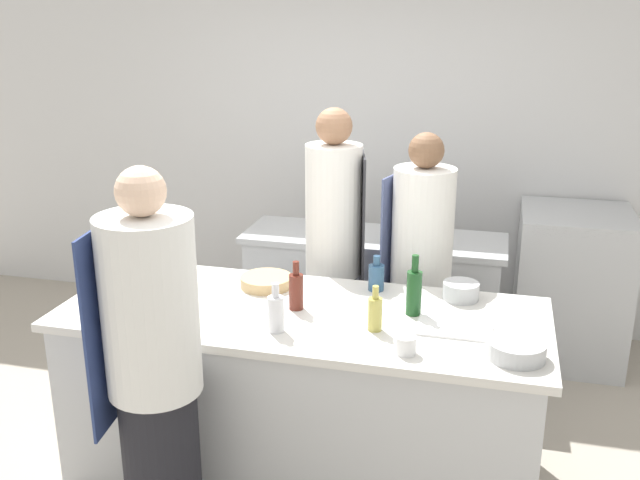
{
  "coord_description": "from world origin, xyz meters",
  "views": [
    {
      "loc": [
        0.88,
        -3.06,
        2.3
      ],
      "look_at": [
        0.0,
        0.35,
        1.16
      ],
      "focal_mm": 40.0,
      "sensor_mm": 36.0,
      "label": 1
    }
  ],
  "objects_px": {
    "bottle_wine": "(296,290)",
    "bottle_cooking_oil": "(376,276)",
    "bowl_prep_small": "(516,350)",
    "bowl_ceramic_blue": "(125,294)",
    "bottle_olive_oil": "(165,275)",
    "oven_range": "(570,286)",
    "bottle_water": "(276,312)",
    "chef_at_prep_near": "(154,374)",
    "bottle_vinegar": "(414,291)",
    "bowl_mixing_large": "(266,281)",
    "bowl_wooden_salad": "(461,291)",
    "chef_at_pass_far": "(420,279)",
    "cup": "(406,345)",
    "chef_at_stove": "(334,259)",
    "bottle_sauce": "(375,313)"
  },
  "relations": [
    {
      "from": "bottle_wine",
      "to": "bowl_wooden_salad",
      "type": "bearing_deg",
      "value": 22.86
    },
    {
      "from": "bottle_olive_oil",
      "to": "bowl_prep_small",
      "type": "xyz_separation_m",
      "value": [
        1.75,
        -0.32,
        -0.05
      ]
    },
    {
      "from": "oven_range",
      "to": "bottle_water",
      "type": "xyz_separation_m",
      "value": [
        -1.45,
        -1.97,
        0.49
      ]
    },
    {
      "from": "bowl_prep_small",
      "to": "bowl_ceramic_blue",
      "type": "bearing_deg",
      "value": 175.95
    },
    {
      "from": "bowl_mixing_large",
      "to": "bowl_prep_small",
      "type": "relative_size",
      "value": 1.11
    },
    {
      "from": "bottle_vinegar",
      "to": "bowl_mixing_large",
      "type": "bearing_deg",
      "value": 168.43
    },
    {
      "from": "bowl_wooden_salad",
      "to": "cup",
      "type": "relative_size",
      "value": 2.0
    },
    {
      "from": "oven_range",
      "to": "bowl_prep_small",
      "type": "distance_m",
      "value": 2.05
    },
    {
      "from": "bottle_olive_oil",
      "to": "bottle_cooking_oil",
      "type": "bearing_deg",
      "value": 15.31
    },
    {
      "from": "oven_range",
      "to": "bottle_water",
      "type": "distance_m",
      "value": 2.49
    },
    {
      "from": "chef_at_pass_far",
      "to": "bottle_sauce",
      "type": "distance_m",
      "value": 0.9
    },
    {
      "from": "bottle_vinegar",
      "to": "bottle_water",
      "type": "distance_m",
      "value": 0.67
    },
    {
      "from": "bottle_vinegar",
      "to": "bottle_water",
      "type": "relative_size",
      "value": 1.29
    },
    {
      "from": "oven_range",
      "to": "bottle_vinegar",
      "type": "height_order",
      "value": "bottle_vinegar"
    },
    {
      "from": "chef_at_stove",
      "to": "bowl_ceramic_blue",
      "type": "distance_m",
      "value": 1.24
    },
    {
      "from": "bowl_ceramic_blue",
      "to": "bottle_wine",
      "type": "bearing_deg",
      "value": 8.76
    },
    {
      "from": "chef_at_stove",
      "to": "bottle_wine",
      "type": "height_order",
      "value": "chef_at_stove"
    },
    {
      "from": "chef_at_pass_far",
      "to": "cup",
      "type": "xyz_separation_m",
      "value": [
        0.07,
        -1.08,
        0.11
      ]
    },
    {
      "from": "bowl_prep_small",
      "to": "oven_range",
      "type": "bearing_deg",
      "value": 78.51
    },
    {
      "from": "bottle_olive_oil",
      "to": "cup",
      "type": "relative_size",
      "value": 2.43
    },
    {
      "from": "oven_range",
      "to": "bowl_prep_small",
      "type": "bearing_deg",
      "value": -101.49
    },
    {
      "from": "bowl_ceramic_blue",
      "to": "chef_at_stove",
      "type": "bearing_deg",
      "value": 46.0
    },
    {
      "from": "bottle_wine",
      "to": "bottle_sauce",
      "type": "height_order",
      "value": "bottle_wine"
    },
    {
      "from": "bottle_olive_oil",
      "to": "bottle_cooking_oil",
      "type": "height_order",
      "value": "bottle_olive_oil"
    },
    {
      "from": "bottle_wine",
      "to": "bowl_wooden_salad",
      "type": "height_order",
      "value": "bottle_wine"
    },
    {
      "from": "chef_at_stove",
      "to": "bottle_cooking_oil",
      "type": "distance_m",
      "value": 0.54
    },
    {
      "from": "bottle_sauce",
      "to": "bottle_water",
      "type": "height_order",
      "value": "bottle_water"
    },
    {
      "from": "bowl_wooden_salad",
      "to": "chef_at_pass_far",
      "type": "bearing_deg",
      "value": 121.29
    },
    {
      "from": "bowl_mixing_large",
      "to": "bowl_ceramic_blue",
      "type": "height_order",
      "value": "bowl_ceramic_blue"
    },
    {
      "from": "bottle_wine",
      "to": "bottle_sauce",
      "type": "relative_size",
      "value": 1.14
    },
    {
      "from": "bottle_wine",
      "to": "bottle_cooking_oil",
      "type": "bearing_deg",
      "value": 45.47
    },
    {
      "from": "chef_at_prep_near",
      "to": "bottle_vinegar",
      "type": "relative_size",
      "value": 5.84
    },
    {
      "from": "bottle_olive_oil",
      "to": "bottle_water",
      "type": "height_order",
      "value": "bottle_water"
    },
    {
      "from": "bottle_wine",
      "to": "bottle_cooking_oil",
      "type": "distance_m",
      "value": 0.48
    },
    {
      "from": "chef_at_pass_far",
      "to": "bottle_sauce",
      "type": "xyz_separation_m",
      "value": [
        -0.1,
        -0.88,
        0.15
      ]
    },
    {
      "from": "bottle_wine",
      "to": "bowl_prep_small",
      "type": "bearing_deg",
      "value": -14.34
    },
    {
      "from": "bowl_mixing_large",
      "to": "bowl_wooden_salad",
      "type": "xyz_separation_m",
      "value": [
        1.0,
        0.08,
        0.02
      ]
    },
    {
      "from": "cup",
      "to": "bottle_olive_oil",
      "type": "bearing_deg",
      "value": 163.2
    },
    {
      "from": "chef_at_stove",
      "to": "bottle_vinegar",
      "type": "xyz_separation_m",
      "value": [
        0.55,
        -0.68,
        0.12
      ]
    },
    {
      "from": "bottle_water",
      "to": "cup",
      "type": "relative_size",
      "value": 2.57
    },
    {
      "from": "bottle_vinegar",
      "to": "bowl_prep_small",
      "type": "xyz_separation_m",
      "value": [
        0.47,
        -0.34,
        -0.08
      ]
    },
    {
      "from": "oven_range",
      "to": "bowl_prep_small",
      "type": "height_order",
      "value": "oven_range"
    },
    {
      "from": "chef_at_prep_near",
      "to": "bottle_olive_oil",
      "type": "relative_size",
      "value": 7.98
    },
    {
      "from": "bowl_mixing_large",
      "to": "bottle_cooking_oil",
      "type": "bearing_deg",
      "value": 9.75
    },
    {
      "from": "bottle_sauce",
      "to": "bowl_prep_small",
      "type": "relative_size",
      "value": 0.87
    },
    {
      "from": "bottle_olive_oil",
      "to": "chef_at_pass_far",
      "type": "bearing_deg",
      "value": 29.03
    },
    {
      "from": "bottle_olive_oil",
      "to": "bowl_ceramic_blue",
      "type": "relative_size",
      "value": 0.86
    },
    {
      "from": "bottle_cooking_oil",
      "to": "cup",
      "type": "bearing_deg",
      "value": -69.87
    },
    {
      "from": "chef_at_pass_far",
      "to": "bottle_olive_oil",
      "type": "xyz_separation_m",
      "value": [
        -1.24,
        -0.69,
        0.16
      ]
    },
    {
      "from": "bottle_olive_oil",
      "to": "bottle_vinegar",
      "type": "relative_size",
      "value": 0.73
    }
  ]
}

